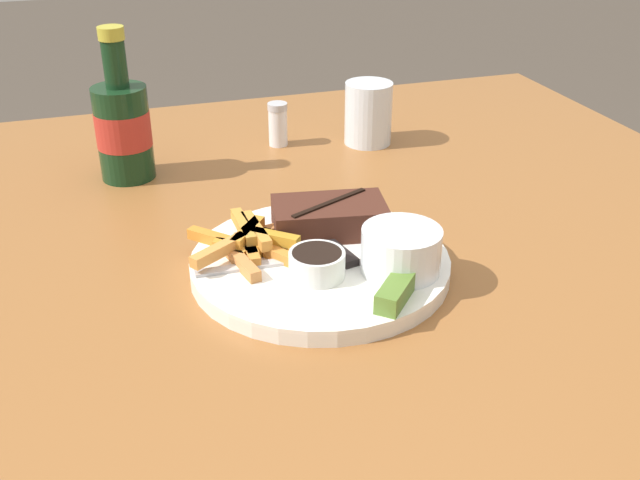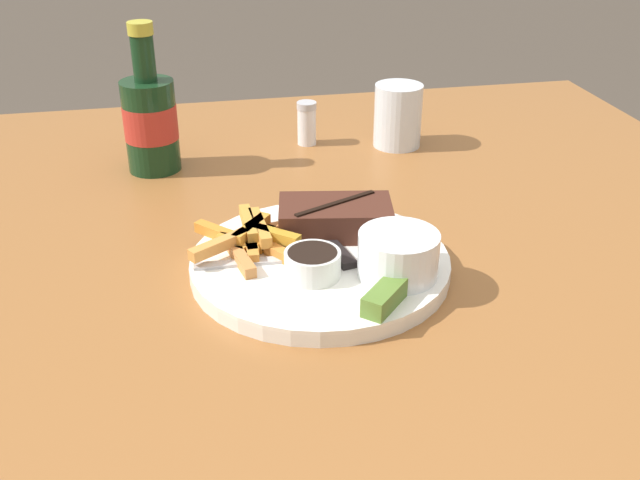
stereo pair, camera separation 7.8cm
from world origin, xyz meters
name	(u,v)px [view 2 (the right image)]	position (x,y,z in m)	size (l,w,h in m)	color
dining_table	(320,327)	(0.00, 0.00, 0.66)	(1.22, 1.23, 0.73)	#935B2D
dinner_plate	(320,264)	(0.00, 0.00, 0.74)	(0.27, 0.27, 0.02)	white
steak_portion	(335,218)	(0.03, 0.05, 0.77)	(0.14, 0.09, 0.04)	#472319
fries_pile	(253,239)	(-0.07, 0.03, 0.76)	(0.12, 0.13, 0.02)	gold
coleslaw_cup	(398,252)	(0.07, -0.05, 0.78)	(0.08, 0.08, 0.05)	white
dipping_sauce_cup	(313,263)	(-0.01, -0.04, 0.76)	(0.06, 0.06, 0.03)	silver
pickle_spear	(385,297)	(0.04, -0.10, 0.76)	(0.06, 0.06, 0.02)	#567A2D
fork_utensil	(252,261)	(-0.07, 0.00, 0.75)	(0.13, 0.02, 0.00)	#B7B7BC
knife_utensil	(325,239)	(0.01, 0.03, 0.75)	(0.05, 0.16, 0.01)	#B7B7BC
beer_bottle	(150,120)	(-0.17, 0.32, 0.80)	(0.07, 0.07, 0.20)	#143319
drinking_glass	(398,116)	(0.19, 0.35, 0.78)	(0.07, 0.07, 0.09)	silver
salt_shaker	(307,123)	(0.06, 0.38, 0.76)	(0.03, 0.03, 0.07)	white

